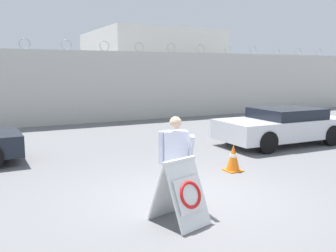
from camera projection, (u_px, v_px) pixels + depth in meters
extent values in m
plane|color=slate|center=(192.00, 197.00, 7.42)|extent=(90.00, 90.00, 0.00)
cube|color=beige|center=(68.00, 88.00, 17.01)|extent=(36.00, 0.30, 3.36)
torus|color=gray|center=(25.00, 44.00, 15.94)|extent=(0.47, 0.03, 0.47)
torus|color=gray|center=(66.00, 45.00, 16.72)|extent=(0.47, 0.03, 0.47)
torus|color=gray|center=(104.00, 46.00, 17.50)|extent=(0.47, 0.03, 0.47)
torus|color=gray|center=(139.00, 47.00, 18.29)|extent=(0.47, 0.03, 0.47)
torus|color=gray|center=(171.00, 48.00, 19.07)|extent=(0.47, 0.03, 0.47)
torus|color=gray|center=(201.00, 49.00, 19.86)|extent=(0.47, 0.03, 0.47)
torus|color=gray|center=(228.00, 50.00, 20.64)|extent=(0.47, 0.03, 0.47)
torus|color=gray|center=(253.00, 50.00, 21.42)|extent=(0.47, 0.03, 0.47)
torus|color=gray|center=(276.00, 51.00, 22.21)|extent=(0.47, 0.03, 0.47)
torus|color=gray|center=(298.00, 52.00, 22.99)|extent=(0.47, 0.03, 0.47)
torus|color=gray|center=(319.00, 52.00, 23.78)|extent=(0.47, 0.03, 0.47)
cube|color=silver|center=(150.00, 70.00, 24.43)|extent=(7.05, 7.88, 4.86)
cube|color=white|center=(188.00, 195.00, 6.00)|extent=(0.76, 0.61, 1.04)
cube|color=white|center=(170.00, 189.00, 6.30)|extent=(0.76, 0.61, 1.04)
cube|color=white|center=(179.00, 161.00, 6.07)|extent=(0.69, 0.25, 0.05)
cube|color=white|center=(190.00, 195.00, 5.96)|extent=(0.60, 0.37, 0.53)
torus|color=red|center=(190.00, 195.00, 5.96)|extent=(0.49, 0.33, 0.44)
cylinder|color=#514C42|center=(170.00, 187.00, 6.78)|extent=(0.15, 0.15, 0.81)
cylinder|color=#514C42|center=(180.00, 186.00, 6.80)|extent=(0.15, 0.15, 0.81)
cube|color=silver|center=(175.00, 148.00, 6.68)|extent=(0.47, 0.35, 0.62)
sphere|color=#DBB293|center=(176.00, 123.00, 6.61)|extent=(0.22, 0.22, 0.22)
cylinder|color=silver|center=(161.00, 148.00, 6.65)|extent=(0.09, 0.09, 0.59)
cylinder|color=silver|center=(191.00, 150.00, 6.62)|extent=(0.19, 0.34, 0.57)
cube|color=orange|center=(233.00, 170.00, 9.33)|extent=(0.40, 0.40, 0.03)
cone|color=orange|center=(233.00, 157.00, 9.28)|extent=(0.34, 0.34, 0.65)
cylinder|color=white|center=(233.00, 156.00, 9.28)|extent=(0.17, 0.17, 0.09)
cylinder|color=black|center=(268.00, 142.00, 11.20)|extent=(0.68, 0.21, 0.68)
cylinder|color=black|center=(232.00, 133.00, 12.83)|extent=(0.68, 0.21, 0.68)
cylinder|color=black|center=(332.00, 135.00, 12.38)|extent=(0.68, 0.21, 0.68)
cylinder|color=black|center=(291.00, 128.00, 14.00)|extent=(0.68, 0.21, 0.68)
cube|color=silver|center=(281.00, 128.00, 12.57)|extent=(4.40, 2.01, 0.64)
cube|color=black|center=(287.00, 113.00, 12.59)|extent=(2.12, 1.78, 0.35)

